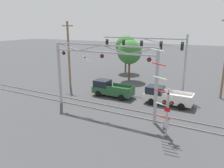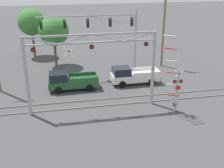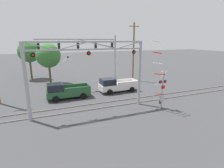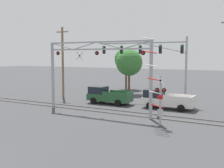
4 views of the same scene
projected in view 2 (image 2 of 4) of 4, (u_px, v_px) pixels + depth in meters
rail_track_near at (93, 107)px, 25.62m from camera, size 80.00×0.08×0.10m
rail_track_far at (91, 100)px, 26.93m from camera, size 80.00×0.08×0.10m
crossing_gantry at (92, 63)px, 23.76m from camera, size 11.25×0.31×6.84m
crossing_signal_mast at (176, 89)px, 24.04m from camera, size 2.02×0.35×6.94m
traffic_signal_span at (108, 29)px, 31.70m from camera, size 11.21×0.39×7.59m
pickup_truck_lead at (70, 81)px, 29.18m from camera, size 5.12×2.15×1.93m
pickup_truck_following at (132, 75)px, 30.73m from camera, size 5.23×2.15×1.93m
utility_pole_right at (164, 28)px, 34.93m from camera, size 1.80×0.28×9.67m
background_tree_beyond_span at (31, 22)px, 39.28m from camera, size 3.76×3.76×6.79m
background_tree_far_left_verge at (54, 31)px, 35.33m from camera, size 3.80×3.80×6.42m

